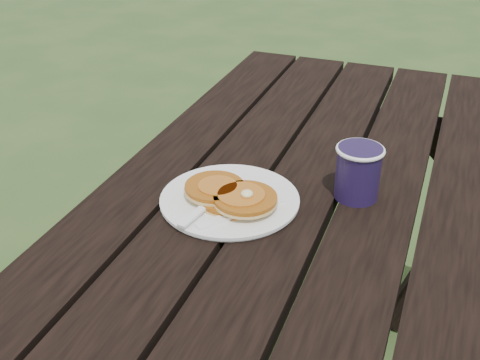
% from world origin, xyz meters
% --- Properties ---
extents(plate, '(0.32, 0.32, 0.01)m').
position_xyz_m(plate, '(-0.11, 0.02, 0.76)').
color(plate, white).
rests_on(plate, picnic_table).
extents(pancake_stack, '(0.18, 0.13, 0.04)m').
position_xyz_m(pancake_stack, '(-0.10, 0.01, 0.77)').
color(pancake_stack, '#A55812').
rests_on(pancake_stack, plate).
extents(knife, '(0.13, 0.15, 0.00)m').
position_xyz_m(knife, '(-0.07, -0.02, 0.76)').
color(knife, white).
rests_on(knife, plate).
extents(fork, '(0.06, 0.16, 0.01)m').
position_xyz_m(fork, '(-0.14, -0.05, 0.77)').
color(fork, white).
rests_on(fork, plate).
extents(coffee_cup, '(0.09, 0.09, 0.10)m').
position_xyz_m(coffee_cup, '(0.11, 0.13, 0.81)').
color(coffee_cup, '#1C1134').
rests_on(coffee_cup, picnic_table).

